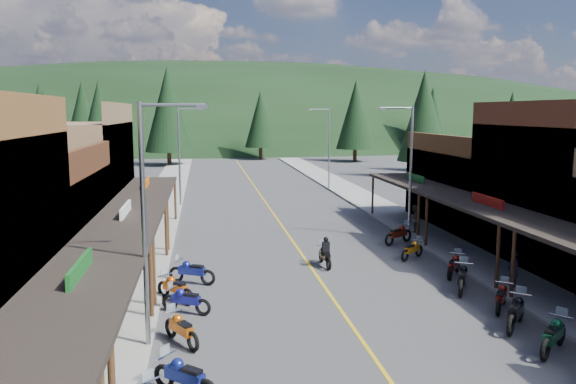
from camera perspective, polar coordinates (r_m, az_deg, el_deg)
name	(u,v)px	position (r m, az deg, el deg)	size (l,w,h in m)	color
ground	(322,283)	(25.69, 3.49, -9.26)	(220.00, 220.00, 0.00)	#38383A
centerline	(270,208)	(44.92, -1.86, -1.67)	(0.15, 90.00, 0.01)	gold
sidewalk_west	(159,210)	(44.74, -13.00, -1.83)	(3.40, 94.00, 0.15)	gray
sidewalk_east	(375,205)	(46.72, 8.80, -1.29)	(3.40, 94.00, 0.15)	gray
shop_west_2	(7,230)	(27.53, -26.61, -3.50)	(10.90, 9.00, 6.20)	#3F2111
shop_west_3	(60,181)	(36.52, -22.17, 1.02)	(10.90, 10.20, 8.20)	brown
shop_east_3	(486,188)	(40.35, 19.47, 0.37)	(10.90, 10.20, 6.20)	#4C2D16
streetlight_0	(148,214)	(18.32, -14.00, -2.23)	(2.16, 0.18, 8.00)	gray
streetlight_1	(181,152)	(46.10, -10.82, 4.02)	(2.16, 0.18, 8.00)	gray
streetlight_2	(409,166)	(34.33, 12.15, 2.60)	(2.16, 0.18, 8.00)	gray
streetlight_3	(328,145)	(55.39, 4.07, 4.82)	(2.16, 0.18, 8.00)	gray
ridge_hill	(221,139)	(159.22, -6.78, 5.37)	(310.00, 140.00, 60.00)	black
pine_1	(83,114)	(95.81, -20.12, 7.42)	(5.88, 5.88, 12.50)	black
pine_2	(168,109)	(82.09, -12.11, 8.22)	(6.72, 6.72, 14.00)	black
pine_3	(260,119)	(90.43, -2.81, 7.41)	(5.04, 5.04, 11.00)	black
pine_4	(356,114)	(87.10, 6.88, 7.83)	(5.88, 5.88, 12.50)	black
pine_5	(425,110)	(103.65, 13.73, 8.13)	(6.72, 6.72, 14.00)	black
pine_6	(511,119)	(101.77, 21.74, 6.93)	(5.04, 5.04, 11.00)	black
pine_7	(41,114)	(103.48, -23.84, 7.25)	(5.88, 5.88, 12.50)	black
pine_8	(45,127)	(66.14, -23.48, 6.03)	(4.48, 4.48, 10.00)	black
pine_9	(432,122)	(74.89, 14.43, 6.93)	(4.93, 4.93, 10.80)	black
pine_10	(100,119)	(75.06, -18.60, 7.07)	(5.38, 5.38, 11.60)	black
pine_11	(424,116)	(66.88, 13.62, 7.53)	(5.82, 5.82, 12.40)	black
bike_west_4	(185,375)	(16.20, -10.46, -17.81)	(0.74, 2.21, 1.26)	navy
bike_west_5	(181,328)	(19.45, -10.79, -13.37)	(0.69, 2.08, 1.19)	#BD540D
bike_west_6	(186,299)	(22.21, -10.33, -10.63)	(0.68, 2.04, 1.17)	navy
bike_west_7	(175,287)	(23.62, -11.40, -9.42)	(0.72, 2.15, 1.23)	#C14D0D
bike_west_8	(192,270)	(25.78, -9.75, -7.84)	(0.74, 2.21, 1.26)	navy
bike_east_4	(554,334)	(20.35, 25.38, -12.90)	(0.75, 2.26, 1.29)	#0D4527
bike_east_5	(516,311)	(21.95, 22.15, -11.11)	(0.78, 2.34, 1.34)	black
bike_east_6	(501,296)	(23.72, 20.87, -9.82)	(0.68, 2.03, 1.16)	maroon
bike_east_7	(462,277)	(25.47, 17.29, -8.22)	(0.78, 2.33, 1.33)	black
bike_east_8	(454,264)	(27.66, 16.52, -7.04)	(0.69, 2.07, 1.18)	maroon
bike_east_9	(412,249)	(30.26, 12.51, -5.64)	(0.65, 1.96, 1.12)	#C2760D
bike_east_10	(398,233)	(33.47, 11.15, -4.12)	(0.76, 2.28, 1.30)	#63190D
rider_on_bike	(325,254)	(28.26, 3.78, -6.32)	(0.77, 2.08, 1.56)	black
pedestrian_east_a	(513,269)	(26.41, 21.92, -7.27)	(0.57, 0.37, 1.56)	#252132
pedestrian_east_b	(414,218)	(36.22, 12.70, -2.64)	(0.84, 0.49, 1.74)	brown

